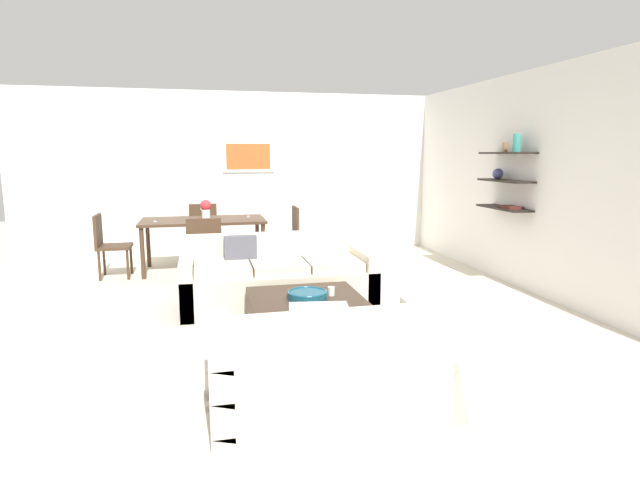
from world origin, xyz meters
TOP-DOWN VIEW (x-y plane):
  - ground_plane at (0.00, 0.00)m, footprint 18.00×18.00m
  - back_wall_unit at (0.30, 3.53)m, footprint 8.40×0.09m
  - right_wall_shelf_unit at (3.03, 0.60)m, footprint 0.34×8.20m
  - sofa_beige at (-0.14, 0.34)m, footprint 2.11×0.90m
  - loveseat_white at (-0.13, -2.13)m, footprint 1.61×0.90m
  - coffee_table at (-0.02, -0.76)m, footprint 1.04×1.04m
  - decorative_bowl at (-0.02, -0.79)m, footprint 0.37×0.37m
  - candle_jar at (0.22, -0.74)m, footprint 0.06×0.06m
  - dining_table at (-0.92, 2.35)m, footprint 1.76×0.92m
  - dining_chair_right_far at (0.36, 2.55)m, footprint 0.44×0.44m
  - dining_chair_foot at (-0.92, 1.48)m, footprint 0.44×0.44m
  - dining_chair_left_near at (-2.21, 2.14)m, footprint 0.44×0.44m
  - dining_chair_head at (-0.92, 3.21)m, footprint 0.44×0.44m
  - wine_glass_left_near at (-1.58, 2.23)m, footprint 0.08×0.08m
  - wine_glass_head at (-0.92, 2.75)m, footprint 0.07×0.07m
  - wine_glass_right_far at (-0.26, 2.46)m, footprint 0.06×0.06m
  - centerpiece_vase at (-0.88, 2.37)m, footprint 0.16×0.16m

SIDE VIEW (x-z plane):
  - ground_plane at x=0.00m, z-range 0.00..0.00m
  - coffee_table at x=-0.02m, z-range 0.00..0.38m
  - sofa_beige at x=-0.14m, z-range -0.10..0.68m
  - loveseat_white at x=-0.13m, z-range -0.10..0.68m
  - decorative_bowl at x=-0.02m, z-range 0.38..0.45m
  - candle_jar at x=0.22m, z-range 0.38..0.46m
  - dining_chair_right_far at x=0.36m, z-range 0.06..0.94m
  - dining_chair_foot at x=-0.92m, z-range 0.06..0.94m
  - dining_chair_left_near at x=-2.21m, z-range 0.06..0.94m
  - dining_chair_head at x=-0.92m, z-range 0.06..0.94m
  - dining_table at x=-0.92m, z-range 0.30..1.05m
  - wine_glass_left_near at x=-1.58m, z-range 0.78..0.94m
  - wine_glass_right_far at x=-0.26m, z-range 0.78..0.94m
  - wine_glass_head at x=-0.92m, z-range 0.79..0.98m
  - centerpiece_vase at x=-0.88m, z-range 0.77..1.05m
  - right_wall_shelf_unit at x=3.03m, z-range 0.00..2.70m
  - back_wall_unit at x=0.30m, z-range 0.00..2.70m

